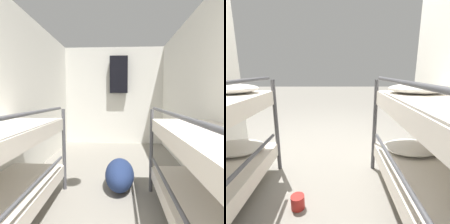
% 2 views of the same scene
% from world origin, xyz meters
% --- Properties ---
extents(wall_left, '(0.06, 4.86, 2.45)m').
position_xyz_m(wall_left, '(-1.27, 2.37, 1.23)').
color(wall_left, silver).
rests_on(wall_left, ground_plane).
extents(wall_right, '(0.06, 4.86, 2.45)m').
position_xyz_m(wall_right, '(1.27, 2.37, 1.23)').
color(wall_right, silver).
rests_on(wall_right, ground_plane).
extents(wall_back, '(2.60, 0.06, 2.45)m').
position_xyz_m(wall_back, '(0.00, 4.77, 1.23)').
color(wall_back, silver).
rests_on(wall_back, ground_plane).
extents(duffel_bag, '(0.38, 0.63, 0.38)m').
position_xyz_m(duffel_bag, '(0.16, 2.47, 0.19)').
color(duffel_bag, navy).
rests_on(duffel_bag, ground_plane).
extents(hanging_coat, '(0.44, 0.12, 0.90)m').
position_xyz_m(hanging_coat, '(0.12, 4.62, 1.75)').
color(hanging_coat, black).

